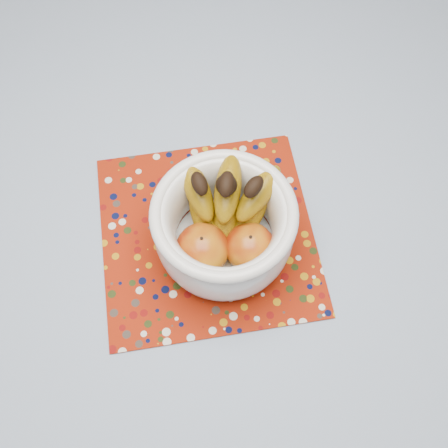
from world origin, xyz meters
name	(u,v)px	position (x,y,z in m)	size (l,w,h in m)	color
table	(206,216)	(0.00, 0.00, 0.67)	(1.20, 1.20, 0.75)	brown
tablecloth	(204,196)	(0.00, 0.00, 0.76)	(1.32, 1.32, 0.01)	#637FA5
placemat	(207,234)	(0.01, -0.08, 0.76)	(0.37, 0.37, 0.00)	maroon
fruit_bowl	(225,222)	(0.04, -0.10, 0.85)	(0.24, 0.23, 0.19)	white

